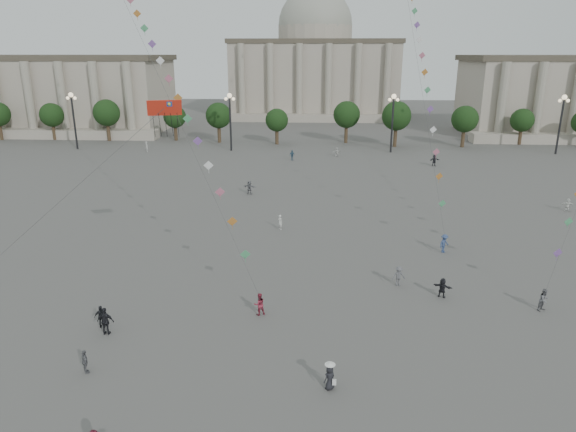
{
  "coord_description": "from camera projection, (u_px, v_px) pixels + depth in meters",
  "views": [
    {
      "loc": [
        1.48,
        -25.78,
        17.92
      ],
      "look_at": [
        -0.76,
        12.0,
        5.77
      ],
      "focal_mm": 32.0,
      "sensor_mm": 36.0,
      "label": 1
    }
  ],
  "objects": [
    {
      "name": "person_crowd_13",
      "position": [
        280.0,
        222.0,
        53.97
      ],
      "size": [
        0.68,
        0.69,
        1.6
      ],
      "primitive_type": "imported",
      "rotation": [
        0.0,
        0.0,
        2.33
      ],
      "color": "silver",
      "rests_on": "ground"
    },
    {
      "name": "tree_row",
      "position": [
        311.0,
        117.0,
        102.55
      ],
      "size": [
        137.12,
        5.12,
        8.0
      ],
      "color": "#3C2E1E",
      "rests_on": "ground"
    },
    {
      "name": "tourist_3",
      "position": [
        85.0,
        362.0,
        29.78
      ],
      "size": [
        0.8,
        0.92,
        1.48
      ],
      "primitive_type": "imported",
      "rotation": [
        0.0,
        0.0,
        2.19
      ],
      "color": "#5C5C61",
      "rests_on": "ground"
    },
    {
      "name": "lamp_post_mid_east",
      "position": [
        393.0,
        112.0,
        93.5
      ],
      "size": [
        2.0,
        0.9,
        10.65
      ],
      "color": "#262628",
      "rests_on": "ground"
    },
    {
      "name": "ground",
      "position": [
        289.0,
        372.0,
        30.06
      ],
      "size": [
        360.0,
        360.0,
        0.0
      ],
      "primitive_type": "plane",
      "color": "#514F4C",
      "rests_on": "ground"
    },
    {
      "name": "person_crowd_9",
      "position": [
        434.0,
        160.0,
        83.97
      ],
      "size": [
        1.83,
        1.08,
        1.88
      ],
      "primitive_type": "imported",
      "rotation": [
        0.0,
        0.0,
        0.32
      ],
      "color": "black",
      "rests_on": "ground"
    },
    {
      "name": "tourist_4",
      "position": [
        102.0,
        317.0,
        34.72
      ],
      "size": [
        0.99,
        0.56,
        1.6
      ],
      "primitive_type": "imported",
      "rotation": [
        0.0,
        0.0,
        3.33
      ],
      "color": "black",
      "rests_on": "ground"
    },
    {
      "name": "kite_flyer_1",
      "position": [
        444.0,
        243.0,
        47.73
      ],
      "size": [
        1.3,
        1.25,
        1.78
      ],
      "primitive_type": "imported",
      "rotation": [
        0.0,
        0.0,
        0.71
      ],
      "color": "#344875",
      "rests_on": "ground"
    },
    {
      "name": "lamp_post_far_east",
      "position": [
        562.0,
        113.0,
        91.81
      ],
      "size": [
        2.0,
        0.9,
        10.65
      ],
      "color": "#262628",
      "rests_on": "ground"
    },
    {
      "name": "person_crowd_3",
      "position": [
        442.0,
        288.0,
        39.03
      ],
      "size": [
        1.49,
        1.05,
        1.55
      ],
      "primitive_type": "imported",
      "rotation": [
        0.0,
        0.0,
        2.68
      ],
      "color": "black",
      "rests_on": "ground"
    },
    {
      "name": "lamp_post_mid_west",
      "position": [
        230.0,
        111.0,
        95.19
      ],
      "size": [
        2.0,
        0.9,
        10.65
      ],
      "color": "#262628",
      "rests_on": "ground"
    },
    {
      "name": "person_crowd_6",
      "position": [
        399.0,
        276.0,
        40.95
      ],
      "size": [
        1.19,
        0.86,
        1.66
      ],
      "primitive_type": "imported",
      "rotation": [
        0.0,
        0.0,
        0.25
      ],
      "color": "#57575B",
      "rests_on": "ground"
    },
    {
      "name": "hall_central",
      "position": [
        315.0,
        65.0,
        148.53
      ],
      "size": [
        48.3,
        34.3,
        35.5
      ],
      "color": "#A89F8D",
      "rests_on": "ground"
    },
    {
      "name": "tourist_1",
      "position": [
        106.0,
        321.0,
        33.81
      ],
      "size": [
        1.14,
        0.49,
        1.93
      ],
      "primitive_type": "imported",
      "rotation": [
        0.0,
        0.0,
        3.12
      ],
      "color": "black",
      "rests_on": "ground"
    },
    {
      "name": "hat_person",
      "position": [
        330.0,
        376.0,
        28.33
      ],
      "size": [
        0.84,
        0.82,
        1.69
      ],
      "color": "black",
      "rests_on": "ground"
    },
    {
      "name": "person_crowd_10",
      "position": [
        147.0,
        147.0,
        96.13
      ],
      "size": [
        0.75,
        0.82,
        1.88
      ],
      "primitive_type": "imported",
      "rotation": [
        0.0,
        0.0,
        2.15
      ],
      "color": "silver",
      "rests_on": "ground"
    },
    {
      "name": "kite_train_west",
      "position": [
        141.0,
        27.0,
        49.69
      ],
      "size": [
        25.24,
        35.81,
        56.24
      ],
      "color": "#3F3F3F",
      "rests_on": "ground"
    },
    {
      "name": "lamp_post_far_west",
      "position": [
        73.0,
        110.0,
        96.88
      ],
      "size": [
        2.0,
        0.9,
        10.65
      ],
      "color": "#262628",
      "rests_on": "ground"
    },
    {
      "name": "kite_flyer_0",
      "position": [
        259.0,
        304.0,
        36.4
      ],
      "size": [
        0.98,
        0.89,
        1.65
      ],
      "primitive_type": "imported",
      "rotation": [
        0.0,
        0.0,
        3.54
      ],
      "color": "maroon",
      "rests_on": "ground"
    },
    {
      "name": "kite_flyer_2",
      "position": [
        544.0,
        300.0,
        37.0
      ],
      "size": [
        1.03,
        0.97,
        1.67
      ],
      "primitive_type": "imported",
      "rotation": [
        0.0,
        0.0,
        0.55
      ],
      "color": "slate",
      "rests_on": "ground"
    },
    {
      "name": "dragon_kite",
      "position": [
        162.0,
        121.0,
        33.34
      ],
      "size": [
        8.15,
        5.29,
        21.21
      ],
      "color": "red",
      "rests_on": "ground"
    },
    {
      "name": "person_crowd_0",
      "position": [
        292.0,
        155.0,
        88.47
      ],
      "size": [
        1.09,
        0.9,
        1.74
      ],
      "primitive_type": "imported",
      "rotation": [
        0.0,
        0.0,
        0.56
      ],
      "color": "#30506C",
      "rests_on": "ground"
    },
    {
      "name": "person_crowd_4",
      "position": [
        337.0,
        152.0,
        91.75
      ],
      "size": [
        1.52,
        1.08,
        1.58
      ],
      "primitive_type": "imported",
      "rotation": [
        0.0,
        0.0,
        3.62
      ],
      "color": "silver",
      "rests_on": "ground"
    },
    {
      "name": "person_crowd_12",
      "position": [
        249.0,
        187.0,
        67.33
      ],
      "size": [
        1.78,
        0.94,
        1.83
      ],
      "primitive_type": "imported",
      "rotation": [
        0.0,
        0.0,
        2.9
      ],
      "color": "slate",
      "rests_on": "ground"
    },
    {
      "name": "person_crowd_7",
      "position": [
        568.0,
        205.0,
        60.29
      ],
      "size": [
        1.41,
        0.51,
        1.5
      ],
      "primitive_type": "imported",
      "rotation": [
        0.0,
        0.0,
        3.09
      ],
      "color": "white",
      "rests_on": "ground"
    }
  ]
}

